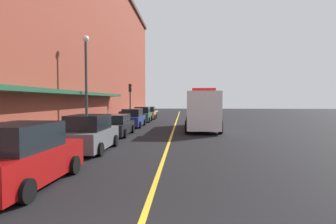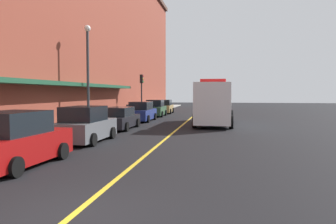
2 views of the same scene
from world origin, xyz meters
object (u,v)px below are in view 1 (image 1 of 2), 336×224
at_px(box_truck, 202,110).
at_px(parking_meter_3, 121,115).
at_px(parked_car_1, 90,134).
at_px(parked_car_3, 133,118).
at_px(parked_car_5, 149,113).
at_px(street_lamp_left, 86,74).
at_px(parked_car_2, 117,125).
at_px(parked_car_4, 143,115).
at_px(traffic_light_near, 130,95).
at_px(parking_meter_1, 137,112).
at_px(parking_meter_2, 119,116).
at_px(parked_car_0, 22,157).

bearing_deg(box_truck, parking_meter_3, -106.40).
xyz_separation_m(parked_car_1, parked_car_3, (-0.13, 12.85, -0.04)).
bearing_deg(parked_car_3, box_truck, -106.56).
height_order(parked_car_5, street_lamp_left, street_lamp_left).
relative_size(parked_car_2, parking_meter_3, 3.63).
xyz_separation_m(parked_car_4, traffic_light_near, (-1.30, -0.94, 2.32)).
height_order(parked_car_3, box_truck, box_truck).
xyz_separation_m(parked_car_2, parked_car_4, (0.02, 12.77, 0.10)).
relative_size(parked_car_4, box_truck, 0.46).
relative_size(parked_car_5, parking_meter_1, 3.19).
relative_size(parking_meter_1, parking_meter_2, 1.00).
distance_m(parked_car_1, traffic_light_near, 18.26).
bearing_deg(parked_car_3, parked_car_5, -0.93).
xyz_separation_m(parked_car_2, street_lamp_left, (-1.95, -0.86, 3.67)).
xyz_separation_m(parked_car_3, traffic_light_near, (-1.26, 5.21, 2.33)).
bearing_deg(parked_car_5, parked_car_3, 177.84).
height_order(parking_meter_1, parking_meter_2, same).
relative_size(parked_car_0, parked_car_2, 0.95).
height_order(parked_car_0, parking_meter_1, parked_car_0).
distance_m(parked_car_3, parked_car_5, 11.39).
xyz_separation_m(parked_car_0, street_lamp_left, (-2.01, 11.23, 3.52)).
bearing_deg(parked_car_5, parked_car_2, 178.18).
distance_m(parked_car_0, parked_car_4, 24.86).
bearing_deg(parked_car_1, parked_car_4, 0.84).
height_order(parking_meter_3, street_lamp_left, street_lamp_left).
bearing_deg(street_lamp_left, parked_car_0, -79.85).
distance_m(box_truck, parking_meter_2, 8.11).
bearing_deg(box_truck, parked_car_4, -139.47).
xyz_separation_m(parked_car_2, parked_car_5, (0.12, 18.01, 0.06)).
bearing_deg(parked_car_1, street_lamp_left, 21.51).
relative_size(parked_car_2, parked_car_5, 1.14).
relative_size(parked_car_4, traffic_light_near, 0.99).
height_order(parked_car_5, parking_meter_1, parked_car_5).
height_order(parked_car_0, parking_meter_3, parked_car_0).
height_order(parked_car_4, parked_car_5, parked_car_4).
distance_m(parked_car_0, parked_car_2, 12.09).
distance_m(parking_meter_3, street_lamp_left, 8.81).
height_order(parked_car_4, parking_meter_1, parked_car_4).
height_order(parked_car_2, parking_meter_3, parked_car_2).
relative_size(parked_car_2, parking_meter_2, 3.63).
distance_m(parked_car_1, box_truck, 12.70).
relative_size(parked_car_3, parked_car_4, 1.14).
relative_size(parked_car_3, traffic_light_near, 1.13).
xyz_separation_m(parking_meter_2, parking_meter_3, (0.00, 0.69, 0.00)).
bearing_deg(parked_car_2, parking_meter_3, 10.15).
relative_size(parked_car_3, parking_meter_3, 3.65).
distance_m(parking_meter_1, traffic_light_near, 5.20).
relative_size(box_truck, traffic_light_near, 2.17).
height_order(parked_car_0, traffic_light_near, traffic_light_near).
bearing_deg(box_truck, parked_car_1, -28.76).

